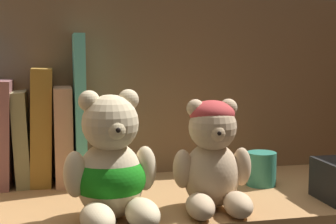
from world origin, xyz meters
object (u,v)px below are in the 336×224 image
(book_4, at_px, (1,133))
(pillar_candle, at_px, (261,169))
(book_7, at_px, (63,134))
(teddy_bear_larger, at_px, (111,170))
(book_5, at_px, (22,138))
(teddy_bear_smaller, at_px, (213,158))
(book_6, at_px, (42,126))
(book_8, at_px, (79,108))

(book_4, relative_size, pillar_candle, 3.15)
(book_7, relative_size, pillar_candle, 2.92)
(teddy_bear_larger, bearing_deg, book_5, 120.05)
(book_4, bearing_deg, teddy_bear_smaller, -33.85)
(book_6, height_order, teddy_bear_smaller, book_6)
(teddy_bear_larger, xyz_separation_m, teddy_bear_smaller, (0.14, 0.01, 0.01))
(book_8, bearing_deg, book_6, 180.00)
(book_4, bearing_deg, pillar_candle, -13.19)
(book_4, xyz_separation_m, book_6, (0.07, 0.00, 0.01))
(book_4, relative_size, book_7, 1.08)
(book_4, height_order, teddy_bear_smaller, book_4)
(book_6, distance_m, teddy_bear_smaller, 0.31)
(book_7, bearing_deg, teddy_bear_smaller, -45.18)
(book_4, xyz_separation_m, pillar_candle, (0.42, -0.10, -0.06))
(book_5, bearing_deg, book_8, 0.00)
(book_4, height_order, book_5, book_4)
(book_5, distance_m, pillar_candle, 0.40)
(book_5, height_order, pillar_candle, book_5)
(book_6, bearing_deg, book_8, 0.00)
(book_6, relative_size, book_8, 0.78)
(book_4, xyz_separation_m, teddy_bear_smaller, (0.30, -0.20, -0.01))
(teddy_bear_larger, bearing_deg, book_4, 126.15)
(teddy_bear_larger, distance_m, teddy_bear_smaller, 0.14)
(book_8, bearing_deg, teddy_bear_larger, -81.98)
(book_8, distance_m, pillar_candle, 0.32)
(book_4, relative_size, book_8, 0.70)
(book_4, distance_m, book_5, 0.03)
(book_6, relative_size, book_7, 1.19)
(book_4, distance_m, teddy_bear_larger, 0.27)
(teddy_bear_smaller, bearing_deg, teddy_bear_larger, -174.18)
(book_6, height_order, pillar_candle, book_6)
(book_4, height_order, teddy_bear_larger, book_4)
(book_4, xyz_separation_m, book_7, (0.10, 0.00, -0.01))
(book_5, xyz_separation_m, teddy_bear_larger, (0.13, -0.22, -0.01))
(teddy_bear_smaller, bearing_deg, book_4, 146.15)
(book_5, height_order, book_6, book_6)
(book_8, height_order, teddy_bear_larger, book_8)
(pillar_candle, bearing_deg, teddy_bear_larger, -155.53)
(book_8, xyz_separation_m, pillar_candle, (0.29, -0.10, -0.10))
(book_5, xyz_separation_m, teddy_bear_smaller, (0.27, -0.20, -0.00))
(book_8, bearing_deg, book_4, 180.00)
(book_8, distance_m, teddy_bear_larger, 0.23)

